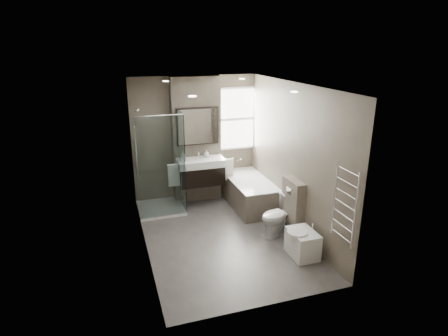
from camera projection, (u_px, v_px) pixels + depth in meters
name	position (u px, v px, depth m)	size (l,w,h in m)	color
room	(222.00, 166.00, 6.12)	(2.70, 3.90, 2.70)	#4F4C49
vanity_pier	(196.00, 140.00, 7.72)	(1.00, 0.25, 2.60)	#5F574B
vanity	(201.00, 171.00, 7.59)	(0.95, 0.47, 0.66)	black
mirror_cabinet	(198.00, 126.00, 7.47)	(0.86, 0.08, 0.76)	black
towel_left	(174.00, 175.00, 7.41)	(0.24, 0.06, 0.44)	silver
towel_right	(227.00, 170.00, 7.74)	(0.24, 0.06, 0.44)	silver
shower_enclosure	(165.00, 188.00, 7.38)	(0.90, 0.90, 2.00)	white
bathtub	(249.00, 191.00, 7.70)	(0.75, 1.60, 0.57)	#5F574B
window	(236.00, 119.00, 7.96)	(0.98, 0.06, 1.33)	white
toilet	(279.00, 216.00, 6.53)	(0.39, 0.69, 0.70)	white
cistern_box	(293.00, 207.00, 6.50)	(0.19, 0.55, 1.00)	#5F574B
bidet	(302.00, 243.00, 5.88)	(0.45, 0.53, 0.54)	white
towel_radiator	(345.00, 205.00, 5.10)	(0.03, 0.49, 1.10)	silver
soap_bottle_a	(183.00, 156.00, 7.38)	(0.08, 0.08, 0.18)	white
soap_bottle_b	(206.00, 153.00, 7.63)	(0.11, 0.11, 0.15)	white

